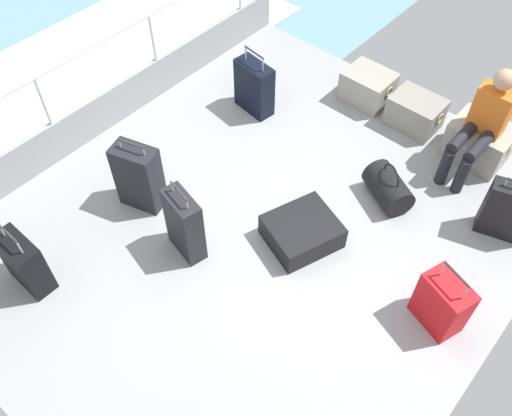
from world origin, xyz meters
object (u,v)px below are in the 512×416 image
(duffel_bag, at_px, (388,188))
(suitcase_1, at_px, (509,211))
(cargo_crate_1, at_px, (415,112))
(suitcase_3, at_px, (302,231))
(suitcase_6, at_px, (25,263))
(passenger_seated, at_px, (483,123))
(suitcase_5, at_px, (184,225))
(cargo_crate_2, at_px, (479,142))
(suitcase_2, at_px, (139,177))
(suitcase_4, at_px, (442,303))
(suitcase_7, at_px, (254,87))
(cargo_crate_0, at_px, (368,87))

(duffel_bag, bearing_deg, suitcase_1, 19.30)
(cargo_crate_1, relative_size, duffel_bag, 0.99)
(suitcase_3, distance_m, suitcase_6, 2.40)
(passenger_seated, bearing_deg, suitcase_5, -118.35)
(cargo_crate_2, distance_m, suitcase_5, 3.13)
(cargo_crate_2, bearing_deg, suitcase_2, -128.49)
(duffel_bag, bearing_deg, cargo_crate_1, 108.18)
(cargo_crate_2, relative_size, suitcase_3, 0.84)
(cargo_crate_2, bearing_deg, cargo_crate_1, 179.78)
(suitcase_1, distance_m, suitcase_4, 1.20)
(suitcase_5, bearing_deg, duffel_bag, 58.59)
(passenger_seated, xyz_separation_m, suitcase_7, (-2.23, -0.76, -0.29))
(cargo_crate_2, bearing_deg, suitcase_3, -108.66)
(passenger_seated, bearing_deg, suitcase_1, -41.61)
(suitcase_2, xyz_separation_m, duffel_bag, (1.76, 1.58, -0.19))
(suitcase_7, height_order, duffel_bag, suitcase_7)
(cargo_crate_1, height_order, suitcase_7, suitcase_7)
(suitcase_1, relative_size, suitcase_6, 0.96)
(passenger_seated, bearing_deg, cargo_crate_0, 171.42)
(cargo_crate_2, distance_m, duffel_bag, 1.17)
(suitcase_2, height_order, duffel_bag, suitcase_2)
(cargo_crate_2, relative_size, suitcase_7, 0.84)
(cargo_crate_0, bearing_deg, cargo_crate_1, -1.57)
(suitcase_2, relative_size, suitcase_6, 1.11)
(suitcase_7, bearing_deg, duffel_bag, -4.95)
(passenger_seated, distance_m, suitcase_3, 2.03)
(passenger_seated, distance_m, suitcase_2, 3.29)
(suitcase_7, bearing_deg, passenger_seated, 18.78)
(suitcase_3, xyz_separation_m, suitcase_6, (-1.49, -1.88, 0.15))
(suitcase_7, distance_m, duffel_bag, 1.87)
(cargo_crate_2, distance_m, suitcase_6, 4.48)
(cargo_crate_1, relative_size, suitcase_1, 0.85)
(suitcase_1, distance_m, suitcase_5, 2.89)
(cargo_crate_0, distance_m, suitcase_2, 2.81)
(passenger_seated, bearing_deg, suitcase_7, -161.22)
(passenger_seated, height_order, suitcase_6, passenger_seated)
(cargo_crate_0, xyz_separation_m, cargo_crate_1, (0.63, -0.02, -0.00))
(suitcase_2, bearing_deg, suitcase_6, -91.95)
(cargo_crate_1, xyz_separation_m, suitcase_4, (1.39, -1.95, 0.09))
(suitcase_1, height_order, duffel_bag, suitcase_1)
(cargo_crate_0, height_order, suitcase_2, suitcase_2)
(suitcase_6, bearing_deg, cargo_crate_1, 69.90)
(passenger_seated, height_order, suitcase_1, passenger_seated)
(cargo_crate_1, xyz_separation_m, suitcase_3, (0.05, -2.04, -0.05))
(suitcase_7, bearing_deg, suitcase_5, -66.07)
(cargo_crate_0, xyz_separation_m, suitcase_3, (0.68, -2.06, -0.06))
(suitcase_3, height_order, suitcase_7, suitcase_7)
(suitcase_6, bearing_deg, suitcase_5, 55.71)
(cargo_crate_2, xyz_separation_m, suitcase_2, (-2.13, -2.68, 0.14))
(suitcase_2, height_order, suitcase_4, suitcase_2)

